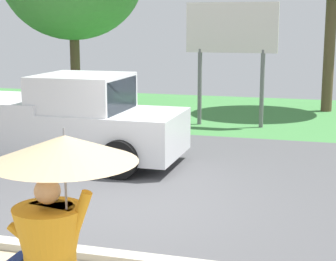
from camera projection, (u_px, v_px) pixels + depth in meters
The scene contains 4 objects.
ground_plane at pixel (173, 165), 11.87m from camera, with size 40.00×22.00×0.20m.
monk_pedestrian at pixel (55, 238), 4.64m from camera, with size 1.20×1.20×2.13m.
pickup_truck at pixel (63, 121), 11.94m from camera, with size 5.20×2.28×1.88m.
roadside_billboard at pixel (231, 37), 15.66m from camera, with size 2.60×0.12×3.50m.
Camera 1 is at (3.07, -8.14, 2.96)m, focal length 59.56 mm.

